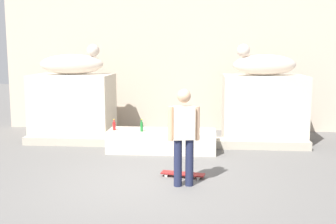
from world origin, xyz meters
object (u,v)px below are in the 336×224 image
at_px(statue_reclining_left, 73,63).
at_px(bottle_green, 142,126).
at_px(skateboard, 183,174).
at_px(statue_reclining_right, 263,64).
at_px(bottle_red, 114,126).
at_px(bottle_blue, 169,124).
at_px(skater, 184,133).

distance_m(statue_reclining_left, bottle_green, 2.78).
bearing_deg(skateboard, statue_reclining_right, -109.08).
bearing_deg(bottle_red, skateboard, -47.99).
bearing_deg(bottle_red, statue_reclining_left, 135.11).
xyz_separation_m(statue_reclining_left, skateboard, (2.99, -3.17, -1.90)).
height_order(bottle_red, bottle_green, bottle_green).
distance_m(bottle_green, bottle_blue, 0.72).
bearing_deg(bottle_green, bottle_red, 171.28).
distance_m(skateboard, bottle_blue, 2.27).
bearing_deg(statue_reclining_left, skateboard, -59.34).
bearing_deg(skateboard, bottle_blue, -67.79).
height_order(skater, bottle_blue, skater).
bearing_deg(bottle_green, skateboard, -59.83).
relative_size(skateboard, bottle_blue, 2.99).
distance_m(bottle_red, bottle_blue, 1.28).
xyz_separation_m(skateboard, bottle_red, (-1.67, 1.85, 0.53)).
distance_m(statue_reclining_right, bottle_red, 3.97).
bearing_deg(skater, statue_reclining_left, -62.07).
distance_m(statue_reclining_right, skater, 4.18).
relative_size(skateboard, bottle_green, 2.91).
bearing_deg(statue_reclining_right, skateboard, 49.05).
bearing_deg(bottle_blue, bottle_red, -165.90).
distance_m(bottle_red, bottle_green, 0.66).
relative_size(statue_reclining_right, skater, 1.00).
height_order(statue_reclining_right, bottle_blue, statue_reclining_right).
distance_m(skateboard, bottle_green, 2.10).
bearing_deg(bottle_blue, statue_reclining_right, 23.73).
distance_m(statue_reclining_left, bottle_blue, 3.07).
xyz_separation_m(bottle_green, bottle_blue, (0.59, 0.41, -0.00)).
height_order(statue_reclining_left, bottle_red, statue_reclining_left).
bearing_deg(bottle_red, bottle_blue, 14.10).
relative_size(statue_reclining_right, bottle_red, 6.60).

